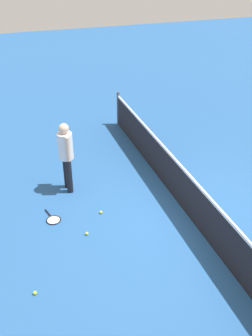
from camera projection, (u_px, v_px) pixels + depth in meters
The scene contains 7 objects.
ground_plane at pixel (189, 216), 8.30m from camera, with size 40.00×40.00×0.00m, color #265693.
court_net at pixel (191, 197), 8.04m from camera, with size 10.09×0.09×1.07m.
player_near_side at pixel (66, 152), 8.67m from camera, with size 0.53×0.37×1.70m.
tennis_racket_near_player at pixel (53, 219), 8.19m from camera, with size 0.61×0.38×0.03m.
tennis_ball_by_net at pixel (101, 212), 8.37m from camera, with size 0.07×0.07×0.07m, color #C6E033.
tennis_ball_midcourt at pixel (35, 293), 6.48m from camera, with size 0.07×0.07×0.07m, color #C6E033.
tennis_ball_baseline at pixel (87, 234), 7.77m from camera, with size 0.07×0.07×0.07m, color #C6E033.
Camera 1 is at (5.80, -3.38, 5.17)m, focal length 41.37 mm.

